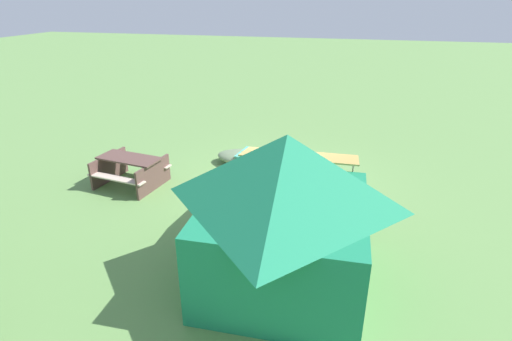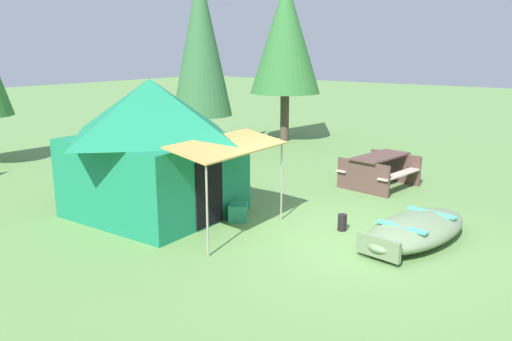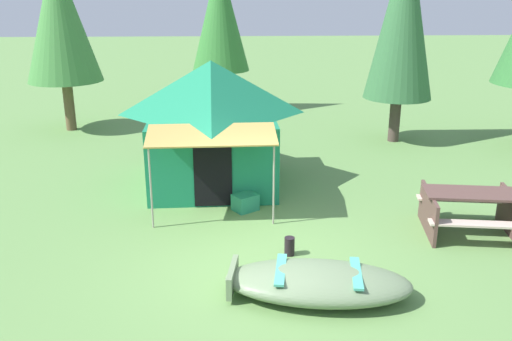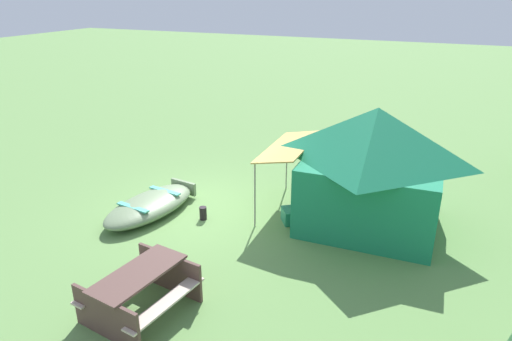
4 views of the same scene
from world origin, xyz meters
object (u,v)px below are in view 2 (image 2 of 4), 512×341
Objects in this scene: canvas_cabin_tent at (153,145)px; fuel_can at (342,222)px; cooler_box at (238,212)px; pine_tree_side at (286,37)px; beached_rowboat at (416,229)px; picnic_table at (380,168)px; pine_tree_far_center at (201,43)px.

canvas_cabin_tent is 4.05m from fuel_can.
pine_tree_side is (8.02, 4.22, 3.53)m from cooler_box.
canvas_cabin_tent is 9.09× the size of cooler_box.
pine_tree_side is (7.06, 7.47, 3.47)m from beached_rowboat.
picnic_table is 5.88× the size of fuel_can.
pine_tree_side reaches higher than beached_rowboat.
pine_tree_side reaches higher than picnic_table.
fuel_can is 8.49m from pine_tree_far_center.
beached_rowboat is 0.49× the size of pine_tree_far_center.
pine_tree_far_center is (3.43, 8.18, 3.26)m from beached_rowboat.
beached_rowboat is at bearing -78.52° from fuel_can.
beached_rowboat is at bearing -71.55° from canvas_cabin_tent.
cooler_box is 7.39m from pine_tree_far_center.
pine_tree_far_center reaches higher than picnic_table.
beached_rowboat is 10.85m from pine_tree_side.
picnic_table is at bearing 12.17° from fuel_can.
cooler_box is at bearing -131.60° from pine_tree_far_center.
picnic_table is 6.87m from pine_tree_far_center.
beached_rowboat is 0.50× the size of pine_tree_side.
cooler_box is 1.44× the size of fuel_can.
canvas_cabin_tent is at bearing 112.36° from cooler_box.
pine_tree_side is (7.33, 6.17, 3.55)m from fuel_can.
cooler_box is (-4.02, 1.23, -0.31)m from picnic_table.
pine_tree_side is (8.70, 2.57, 2.27)m from canvas_cabin_tent.
picnic_table is at bearing -31.43° from canvas_cabin_tent.
beached_rowboat is 9.08× the size of fuel_can.
pine_tree_side is at bearing 53.76° from picnic_table.
picnic_table is 4.09× the size of cooler_box.
cooler_box is 0.08× the size of pine_tree_far_center.
canvas_cabin_tent is at bearing 110.86° from fuel_can.
pine_tree_far_center reaches higher than fuel_can.
pine_tree_far_center is (4.38, 4.94, 3.32)m from cooler_box.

